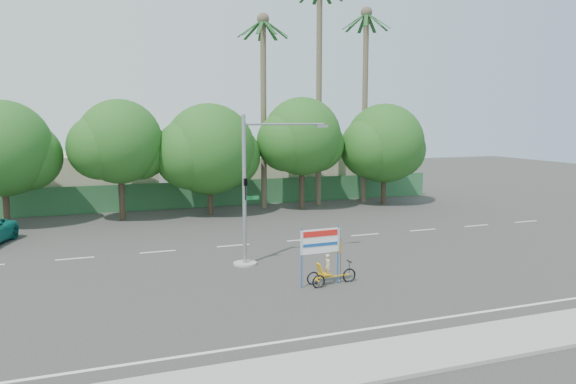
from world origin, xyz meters
name	(u,v)px	position (x,y,z in m)	size (l,w,h in m)	color
ground	(329,282)	(0.00, 0.00, 0.00)	(120.00, 120.00, 0.00)	#33302D
sidewalk_near	(435,350)	(0.00, -7.50, 0.06)	(50.00, 2.40, 0.12)	gray
fence	(213,194)	(0.00, 21.50, 1.00)	(38.00, 0.08, 2.00)	#336B3D
building_left	(74,180)	(-10.00, 26.00, 2.00)	(12.00, 8.00, 4.00)	beige
building_right	(289,174)	(8.00, 26.00, 1.80)	(14.00, 8.00, 3.60)	beige
tree_far_left	(2,152)	(-14.05, 18.00, 4.76)	(7.14, 6.00, 7.96)	#473828
tree_left	(119,145)	(-7.05, 18.00, 5.06)	(6.66, 5.60, 8.07)	#473828
tree_center	(209,152)	(-1.05, 18.00, 4.47)	(7.62, 6.40, 7.85)	#473828
tree_right	(301,139)	(5.95, 18.00, 5.24)	(6.90, 5.80, 8.36)	#473828
tree_far_right	(384,146)	(12.95, 18.00, 4.64)	(7.38, 6.20, 7.94)	#473828
palm_tall	(319,70)	(8.00, 19.50, 10.46)	(3.73, 3.79, 17.45)	#70604C
palm_mid	(365,85)	(12.00, 19.50, 9.40)	(3.73, 3.79, 15.45)	#70604C
palm_short	(263,90)	(3.50, 19.50, 8.86)	(3.73, 3.79, 14.45)	#70604C
traffic_signal	(251,203)	(-2.20, 3.98, 2.92)	(4.72, 1.10, 7.00)	gray
trike_billboard	(325,261)	(-0.30, -0.26, 1.00)	(2.54, 0.60, 2.50)	black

